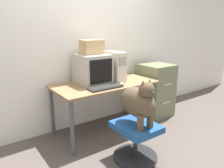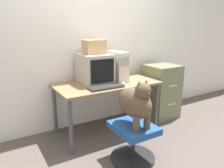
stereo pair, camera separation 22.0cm
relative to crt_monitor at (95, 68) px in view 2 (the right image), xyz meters
The scene contains 11 objects.
ground_plane 1.05m from the crt_monitor, 75.71° to the right, with size 12.00×12.00×0.00m, color #564C47.
wall_back 0.50m from the crt_monitor, 68.29° to the left, with size 8.00×0.05×2.60m.
desk 0.33m from the crt_monitor, 44.14° to the right, with size 1.44×0.73×0.72m.
crt_monitor is the anchor object (origin of this frame).
pc_tower 0.33m from the crt_monitor, ahead, with size 0.17×0.47×0.42m.
keyboard 0.39m from the crt_monitor, 92.40° to the right, with size 0.46×0.17×0.03m.
computer_mouse 0.46m from the crt_monitor, 49.98° to the right, with size 0.06×0.04×0.03m.
office_chair 1.14m from the crt_monitor, 89.05° to the right, with size 0.51×0.51×0.43m.
dog 0.97m from the crt_monitor, 89.08° to the right, with size 0.26×0.49×0.54m.
filing_cabinet 1.27m from the crt_monitor, ahead, with size 0.49×0.52×0.88m.
cardboard_box 0.30m from the crt_monitor, 90.00° to the left, with size 0.29×0.21×0.19m.
Camera 2 is at (-1.46, -2.21, 1.50)m, focal length 35.00 mm.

